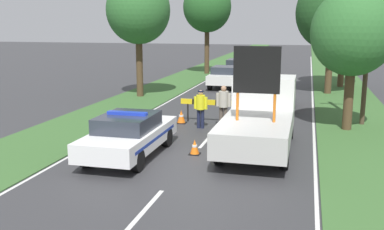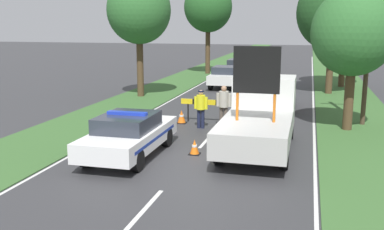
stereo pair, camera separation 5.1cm
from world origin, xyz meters
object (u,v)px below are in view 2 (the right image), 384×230
(police_car, at_px, (129,134))
(road_barrier, at_px, (216,104))
(police_officer, at_px, (201,106))
(queued_car_sedan_black, at_px, (240,68))
(work_truck, at_px, (260,116))
(roadside_tree_mid_right, at_px, (208,7))
(traffic_cone_near_police, at_px, (195,147))
(queued_car_van_white, at_px, (225,76))
(traffic_cone_near_truck, at_px, (182,117))
(queued_car_wagon_maroon, at_px, (277,94))
(roadside_tree_near_left, at_px, (354,33))
(traffic_cone_centre_front, at_px, (155,124))
(roadside_tree_far_left, at_px, (333,13))
(roadside_tree_mid_left, at_px, (139,11))
(pedestrian_civilian, at_px, (224,103))
(roadside_tree_near_right, at_px, (346,6))
(utility_pole, at_px, (369,32))

(police_car, bearing_deg, road_barrier, 77.12)
(police_officer, distance_m, queued_car_sedan_black, 18.18)
(work_truck, bearing_deg, roadside_tree_mid_right, -75.68)
(traffic_cone_near_police, bearing_deg, road_barrier, 93.55)
(police_car, height_order, roadside_tree_mid_right, roadside_tree_mid_right)
(queued_car_van_white, height_order, roadside_tree_mid_right, roadside_tree_mid_right)
(traffic_cone_near_truck, distance_m, queued_car_van_white, 11.41)
(police_officer, bearing_deg, queued_car_wagon_maroon, -120.28)
(police_officer, relative_size, traffic_cone_near_police, 3.19)
(road_barrier, relative_size, roadside_tree_near_left, 0.55)
(police_officer, height_order, traffic_cone_centre_front, police_officer)
(queued_car_wagon_maroon, bearing_deg, queued_car_sedan_black, -73.24)
(traffic_cone_near_truck, bearing_deg, traffic_cone_centre_front, -110.62)
(roadside_tree_far_left, bearing_deg, roadside_tree_mid_left, -160.20)
(pedestrian_civilian, height_order, roadside_tree_near_left, roadside_tree_near_left)
(road_barrier, distance_m, queued_car_wagon_maroon, 4.79)
(queued_car_sedan_black, bearing_deg, queued_car_wagon_maroon, 106.76)
(pedestrian_civilian, distance_m, roadside_tree_near_right, 15.74)
(roadside_tree_mid_left, bearing_deg, police_car, -70.70)
(road_barrier, relative_size, police_officer, 1.94)
(police_officer, distance_m, queued_car_van_white, 12.18)
(roadside_tree_mid_left, bearing_deg, roadside_tree_near_right, 31.70)
(queued_car_sedan_black, relative_size, utility_pole, 0.61)
(road_barrier, relative_size, roadside_tree_near_right, 0.41)
(queued_car_wagon_maroon, xyz_separation_m, queued_car_van_white, (-3.92, 6.78, 0.02))
(road_barrier, bearing_deg, roadside_tree_near_left, 6.15)
(roadside_tree_mid_right, bearing_deg, traffic_cone_centre_front, -83.08)
(queued_car_wagon_maroon, xyz_separation_m, roadside_tree_near_left, (3.15, -4.17, 3.17))
(police_officer, height_order, roadside_tree_mid_right, roadside_tree_mid_right)
(traffic_cone_centre_front, bearing_deg, queued_car_sedan_black, 88.42)
(police_car, xyz_separation_m, queued_car_sedan_black, (0.18, 22.64, 0.05))
(roadside_tree_mid_right, bearing_deg, queued_car_wagon_maroon, -64.84)
(pedestrian_civilian, height_order, roadside_tree_mid_left, roadside_tree_mid_left)
(police_car, bearing_deg, roadside_tree_near_right, 71.66)
(pedestrian_civilian, xyz_separation_m, roadside_tree_mid_right, (-5.12, 19.78, 4.57))
(queued_car_sedan_black, xyz_separation_m, utility_pole, (7.72, -15.81, 3.15))
(roadside_tree_mid_right, bearing_deg, road_barrier, -76.33)
(roadside_tree_mid_left, height_order, roadside_tree_far_left, roadside_tree_far_left)
(utility_pole, bearing_deg, queued_car_sedan_black, 116.03)
(queued_car_wagon_maroon, bearing_deg, pedestrian_civilian, 70.00)
(queued_car_van_white, bearing_deg, queued_car_wagon_maroon, 120.00)
(traffic_cone_near_police, height_order, queued_car_van_white, queued_car_van_white)
(work_truck, height_order, queued_car_van_white, work_truck)
(queued_car_sedan_black, height_order, roadside_tree_far_left, roadside_tree_far_left)
(road_barrier, bearing_deg, roadside_tree_mid_left, 140.19)
(police_car, xyz_separation_m, road_barrier, (1.71, 5.65, 0.10))
(utility_pole, bearing_deg, police_officer, -160.45)
(queued_car_wagon_maroon, bearing_deg, roadside_tree_mid_left, -12.32)
(traffic_cone_centre_front, bearing_deg, roadside_tree_mid_right, 96.92)
(roadside_tree_near_left, xyz_separation_m, roadside_tree_near_right, (0.57, 13.24, 1.47))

